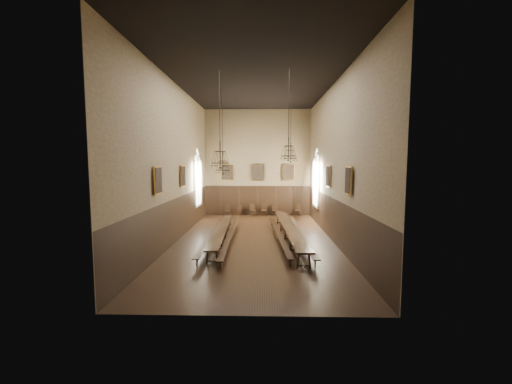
{
  "coord_description": "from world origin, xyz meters",
  "views": [
    {
      "loc": [
        0.5,
        -17.86,
        4.51
      ],
      "look_at": [
        0.04,
        1.5,
        2.7
      ],
      "focal_mm": 22.0,
      "sensor_mm": 36.0,
      "label": 1
    }
  ],
  "objects_px": {
    "bench_left_outer": "(212,236)",
    "chair_7": "(298,212)",
    "chair_1": "(227,213)",
    "chair_3": "(253,212)",
    "chair_2": "(239,213)",
    "bench_left_inner": "(230,236)",
    "bench_right_inner": "(279,236)",
    "chair_4": "(264,212)",
    "chandelier_back_left": "(223,165)",
    "chandelier_front_right": "(288,149)",
    "bench_right_outer": "(300,235)",
    "chandelier_back_right": "(291,154)",
    "chandelier_front_left": "(220,157)",
    "table_right": "(289,233)",
    "table_left": "(222,234)",
    "chair_5": "(274,212)"
  },
  "relations": [
    {
      "from": "chandelier_front_right",
      "to": "chair_2",
      "type": "bearing_deg",
      "value": 106.77
    },
    {
      "from": "table_left",
      "to": "chair_3",
      "type": "relative_size",
      "value": 9.32
    },
    {
      "from": "bench_left_inner",
      "to": "chair_4",
      "type": "height_order",
      "value": "chair_4"
    },
    {
      "from": "chair_3",
      "to": "chair_7",
      "type": "height_order",
      "value": "chair_7"
    },
    {
      "from": "chair_2",
      "to": "chandelier_back_left",
      "type": "relative_size",
      "value": 0.17
    },
    {
      "from": "bench_left_inner",
      "to": "chandelier_back_right",
      "type": "height_order",
      "value": "chandelier_back_right"
    },
    {
      "from": "chair_2",
      "to": "bench_left_outer",
      "type": "bearing_deg",
      "value": -78.83
    },
    {
      "from": "table_left",
      "to": "bench_right_outer",
      "type": "relative_size",
      "value": 0.88
    },
    {
      "from": "chair_3",
      "to": "chair_1",
      "type": "bearing_deg",
      "value": 161.67
    },
    {
      "from": "chair_3",
      "to": "chandelier_front_left",
      "type": "relative_size",
      "value": 0.21
    },
    {
      "from": "bench_left_inner",
      "to": "chandelier_front_right",
      "type": "relative_size",
      "value": 2.39
    },
    {
      "from": "chair_4",
      "to": "chair_1",
      "type": "bearing_deg",
      "value": -174.87
    },
    {
      "from": "bench_left_inner",
      "to": "chair_3",
      "type": "relative_size",
      "value": 10.33
    },
    {
      "from": "chair_1",
      "to": "chair_4",
      "type": "height_order",
      "value": "chair_4"
    },
    {
      "from": "chair_2",
      "to": "chandelier_back_right",
      "type": "bearing_deg",
      "value": -39.93
    },
    {
      "from": "chair_1",
      "to": "chair_4",
      "type": "distance_m",
      "value": 3.13
    },
    {
      "from": "bench_left_outer",
      "to": "bench_right_outer",
      "type": "height_order",
      "value": "bench_right_outer"
    },
    {
      "from": "chair_5",
      "to": "chandelier_front_left",
      "type": "height_order",
      "value": "chandelier_front_left"
    },
    {
      "from": "chair_3",
      "to": "chair_4",
      "type": "distance_m",
      "value": 0.94
    },
    {
      "from": "bench_left_outer",
      "to": "chair_7",
      "type": "xyz_separation_m",
      "value": [
        5.93,
        8.56,
        0.03
      ]
    },
    {
      "from": "chandelier_back_left",
      "to": "chandelier_back_right",
      "type": "bearing_deg",
      "value": 0.45
    },
    {
      "from": "bench_right_outer",
      "to": "chandelier_back_left",
      "type": "height_order",
      "value": "chandelier_back_left"
    },
    {
      "from": "bench_right_outer",
      "to": "chandelier_front_left",
      "type": "xyz_separation_m",
      "value": [
        -4.31,
        -2.32,
        4.49
      ]
    },
    {
      "from": "bench_right_inner",
      "to": "chandelier_back_left",
      "type": "height_order",
      "value": "chandelier_back_left"
    },
    {
      "from": "table_left",
      "to": "bench_left_inner",
      "type": "distance_m",
      "value": 0.55
    },
    {
      "from": "bench_left_outer",
      "to": "chair_3",
      "type": "bearing_deg",
      "value": 76.14
    },
    {
      "from": "table_left",
      "to": "chair_3",
      "type": "height_order",
      "value": "chair_3"
    },
    {
      "from": "chair_3",
      "to": "chandelier_front_right",
      "type": "relative_size",
      "value": 0.23
    },
    {
      "from": "chair_7",
      "to": "bench_right_outer",
      "type": "bearing_deg",
      "value": -91.71
    },
    {
      "from": "chandelier_back_right",
      "to": "bench_right_inner",
      "type": "bearing_deg",
      "value": -108.25
    },
    {
      "from": "chair_3",
      "to": "chair_7",
      "type": "xyz_separation_m",
      "value": [
        3.83,
        0.03,
        0.01
      ]
    },
    {
      "from": "table_left",
      "to": "chandelier_front_right",
      "type": "xyz_separation_m",
      "value": [
        3.64,
        -2.36,
        4.8
      ]
    },
    {
      "from": "table_left",
      "to": "bench_left_outer",
      "type": "bearing_deg",
      "value": -179.79
    },
    {
      "from": "table_right",
      "to": "chair_3",
      "type": "bearing_deg",
      "value": 105.95
    },
    {
      "from": "table_right",
      "to": "chair_1",
      "type": "xyz_separation_m",
      "value": [
        -4.59,
        8.42,
        -0.15
      ]
    },
    {
      "from": "bench_left_inner",
      "to": "bench_right_inner",
      "type": "xyz_separation_m",
      "value": [
        2.79,
        0.18,
        -0.01
      ]
    },
    {
      "from": "bench_right_outer",
      "to": "chair_2",
      "type": "relative_size",
      "value": 12.0
    },
    {
      "from": "bench_left_outer",
      "to": "chair_1",
      "type": "height_order",
      "value": "chair_1"
    },
    {
      "from": "chair_4",
      "to": "chandelier_front_left",
      "type": "distance_m",
      "value": 11.74
    },
    {
      "from": "chair_2",
      "to": "chair_7",
      "type": "relative_size",
      "value": 0.86
    },
    {
      "from": "table_right",
      "to": "chair_7",
      "type": "distance_m",
      "value": 8.56
    },
    {
      "from": "chair_1",
      "to": "chandelier_front_right",
      "type": "distance_m",
      "value": 12.69
    },
    {
      "from": "chair_5",
      "to": "bench_left_outer",
      "type": "bearing_deg",
      "value": -108.15
    },
    {
      "from": "bench_left_inner",
      "to": "chair_1",
      "type": "xyz_separation_m",
      "value": [
        -1.17,
        8.69,
        -0.02
      ]
    },
    {
      "from": "table_left",
      "to": "chair_1",
      "type": "height_order",
      "value": "chair_1"
    },
    {
      "from": "chandelier_back_left",
      "to": "chandelier_back_right",
      "type": "distance_m",
      "value": 4.48
    },
    {
      "from": "bench_left_outer",
      "to": "bench_right_outer",
      "type": "bearing_deg",
      "value": 2.84
    },
    {
      "from": "bench_right_inner",
      "to": "chair_4",
      "type": "height_order",
      "value": "chair_4"
    },
    {
      "from": "chair_7",
      "to": "chandelier_back_right",
      "type": "xyz_separation_m",
      "value": [
        -1.19,
        -5.92,
        4.78
      ]
    },
    {
      "from": "table_right",
      "to": "bench_left_outer",
      "type": "height_order",
      "value": "table_right"
    }
  ]
}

